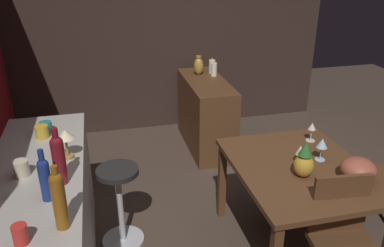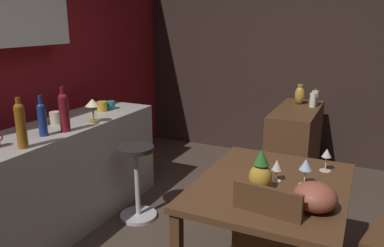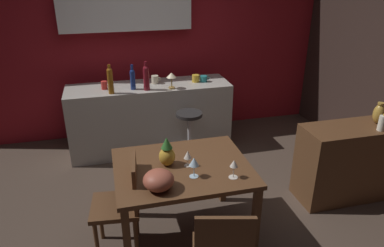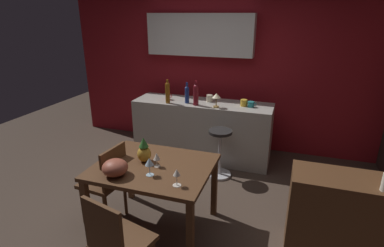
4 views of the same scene
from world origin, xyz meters
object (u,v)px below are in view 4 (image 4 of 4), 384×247
at_px(dining_table, 154,173).
at_px(cup_mustard, 244,103).
at_px(cup_teal, 251,104).
at_px(wine_glass_right, 177,173).
at_px(wine_bottle_cobalt, 187,94).
at_px(wine_glass_center, 149,162).
at_px(chair_by_doorway, 117,243).
at_px(bar_stool, 220,152).
at_px(cup_red, 168,96).
at_px(counter_lamp, 216,97).
at_px(wine_bottle_ruby, 196,94).
at_px(sideboard_cabinet, 351,219).
at_px(cup_cream, 210,98).
at_px(chair_near_window, 107,180).
at_px(wine_bottle_amber, 168,92).
at_px(fruit_bowl, 115,168).
at_px(wine_glass_left, 157,157).
at_px(pineapple_centerpiece, 144,151).

bearing_deg(dining_table, cup_mustard, 71.79).
bearing_deg(dining_table, cup_teal, 68.66).
height_order(wine_glass_right, wine_bottle_cobalt, wine_bottle_cobalt).
xyz_separation_m(dining_table, wine_glass_center, (0.06, -0.19, 0.22)).
xyz_separation_m(chair_by_doorway, bar_stool, (0.29, 2.14, -0.15)).
bearing_deg(chair_by_doorway, cup_red, 104.28).
distance_m(chair_by_doorway, counter_lamp, 2.52).
relative_size(cup_red, counter_lamp, 0.53).
distance_m(wine_bottle_cobalt, cup_red, 0.37).
bearing_deg(chair_by_doorway, wine_bottle_ruby, 93.76).
height_order(sideboard_cabinet, cup_cream, cup_cream).
distance_m(chair_near_window, wine_bottle_ruby, 1.84).
bearing_deg(bar_stool, cup_mustard, 67.21).
height_order(dining_table, wine_bottle_ruby, wine_bottle_ruby).
height_order(wine_bottle_ruby, wine_bottle_cobalt, wine_bottle_ruby).
height_order(cup_red, cup_cream, cup_cream).
bearing_deg(cup_cream, bar_stool, -61.50).
relative_size(chair_by_doorway, cup_cream, 7.28).
bearing_deg(cup_teal, wine_bottle_amber, -171.27).
bearing_deg(cup_teal, fruit_bowl, -114.50).
xyz_separation_m(wine_bottle_ruby, cup_mustard, (0.67, 0.17, -0.12)).
xyz_separation_m(wine_glass_left, cup_cream, (0.02, 1.89, 0.11)).
bearing_deg(wine_glass_right, fruit_bowl, -179.02).
distance_m(cup_cream, cup_teal, 0.64).
height_order(cup_mustard, cup_red, cup_red).
bearing_deg(cup_cream, sideboard_cabinet, -43.08).
relative_size(chair_near_window, pineapple_centerpiece, 3.41).
relative_size(wine_bottle_amber, counter_lamp, 1.73).
bearing_deg(chair_near_window, fruit_bowl, -40.22).
xyz_separation_m(chair_by_doorway, cup_cream, (-0.02, 2.72, 0.44)).
distance_m(sideboard_cabinet, bar_stool, 1.85).
relative_size(wine_bottle_cobalt, cup_red, 2.88).
xyz_separation_m(wine_glass_right, wine_glass_center, (-0.31, 0.09, 0.01)).
bearing_deg(counter_lamp, cup_teal, 20.94).
bearing_deg(cup_mustard, bar_stool, -112.79).
distance_m(cup_red, cup_cream, 0.65).
relative_size(chair_by_doorway, wine_glass_center, 5.26).
bearing_deg(wine_glass_left, sideboard_cabinet, 6.24).
relative_size(cup_mustard, cup_cream, 1.03).
relative_size(bar_stool, cup_cream, 5.38).
bearing_deg(wine_bottle_ruby, wine_bottle_amber, -176.32).
distance_m(chair_near_window, cup_mustard, 2.22).
relative_size(dining_table, wine_bottle_ruby, 3.23).
distance_m(fruit_bowl, wine_bottle_ruby, 1.95).
xyz_separation_m(wine_bottle_ruby, cup_teal, (0.78, 0.16, -0.13)).
distance_m(chair_by_doorway, wine_bottle_ruby, 2.55).
bearing_deg(dining_table, sideboard_cabinet, 5.68).
relative_size(sideboard_cabinet, fruit_bowl, 4.58).
bearing_deg(wine_glass_right, bar_stool, 89.39).
height_order(chair_by_doorway, pineapple_centerpiece, pineapple_centerpiece).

